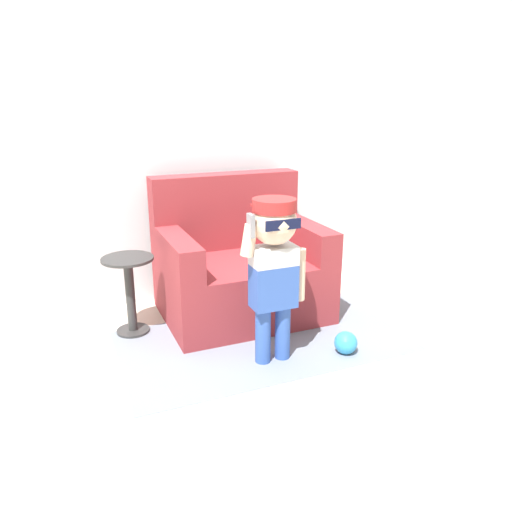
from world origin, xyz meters
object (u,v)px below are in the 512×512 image
at_px(armchair, 239,267).
at_px(side_table, 130,288).
at_px(toy_ball, 346,343).
at_px(person_child, 274,256).

xyz_separation_m(armchair, side_table, (-0.81, -0.05, -0.03)).
xyz_separation_m(armchair, toy_ball, (0.38, -0.88, -0.28)).
bearing_deg(side_table, armchair, 3.78).
xyz_separation_m(person_child, toy_ball, (0.46, -0.10, -0.60)).
bearing_deg(side_table, person_child, -44.52).
bearing_deg(person_child, armchair, 84.50).
xyz_separation_m(person_child, side_table, (-0.73, 0.72, -0.35)).
bearing_deg(toy_ball, armchair, 113.54).
distance_m(armchair, toy_ball, 1.00).
height_order(armchair, side_table, armchair).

